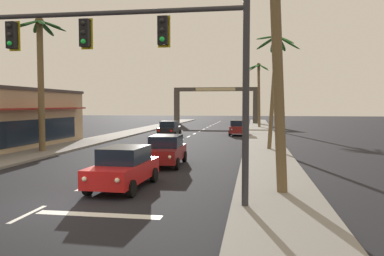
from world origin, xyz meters
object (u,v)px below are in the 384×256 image
(sedan_third_in_queue, at_px, (166,150))
(palm_left_second, at_px, (40,63))
(palm_right_farthest, at_px, (259,83))
(town_gateway_arch, at_px, (216,100))
(sedan_oncoming_far, at_px, (169,129))
(sedan_lead_at_stop_bar, at_px, (124,167))
(traffic_signal_mast, at_px, (137,49))
(sedan_parked_nearest_kerb, at_px, (238,128))
(palm_right_nearest, at_px, (276,27))
(palm_right_second, at_px, (275,63))

(sedan_third_in_queue, bearing_deg, palm_left_second, 157.68)
(palm_right_farthest, height_order, town_gateway_arch, palm_right_farthest)
(sedan_third_in_queue, distance_m, sedan_oncoming_far, 19.69)
(sedan_lead_at_stop_bar, bearing_deg, town_gateway_arch, 91.74)
(sedan_third_in_queue, xyz_separation_m, sedan_oncoming_far, (-4.03, 19.28, 0.00))
(traffic_signal_mast, bearing_deg, palm_left_second, 130.64)
(sedan_parked_nearest_kerb, bearing_deg, palm_left_second, -125.28)
(sedan_parked_nearest_kerb, xyz_separation_m, palm_right_nearest, (2.53, -28.95, 5.41))
(palm_left_second, bearing_deg, sedan_third_in_queue, -22.32)
(sedan_lead_at_stop_bar, height_order, palm_right_second, palm_right_second)
(palm_left_second, bearing_deg, town_gateway_arch, 80.12)
(palm_right_farthest, bearing_deg, town_gateway_arch, 122.63)
(sedan_parked_nearest_kerb, xyz_separation_m, town_gateway_arch, (-5.16, 26.72, 3.45))
(sedan_parked_nearest_kerb, bearing_deg, town_gateway_arch, 100.92)
(palm_right_second, bearing_deg, sedan_oncoming_far, 133.05)
(palm_right_farthest, bearing_deg, traffic_signal_mast, -95.56)
(sedan_lead_at_stop_bar, height_order, sedan_parked_nearest_kerb, same)
(palm_right_nearest, xyz_separation_m, palm_right_farthest, (-0.12, 43.84, 0.31))
(palm_left_second, bearing_deg, palm_right_second, 14.01)
(sedan_lead_at_stop_bar, distance_m, palm_right_farthest, 44.25)
(traffic_signal_mast, relative_size, sedan_parked_nearest_kerb, 2.43)
(palm_right_second, bearing_deg, sedan_third_in_queue, -128.16)
(sedan_lead_at_stop_bar, xyz_separation_m, palm_left_second, (-9.54, 10.20, 5.43))
(sedan_parked_nearest_kerb, relative_size, palm_left_second, 0.47)
(sedan_lead_at_stop_bar, distance_m, palm_left_second, 14.98)
(town_gateway_arch, bearing_deg, sedan_oncoming_far, -93.82)
(palm_right_nearest, distance_m, palm_right_farthest, 43.84)
(sedan_third_in_queue, xyz_separation_m, palm_right_second, (6.38, 8.12, 5.59))
(sedan_parked_nearest_kerb, relative_size, palm_right_nearest, 0.47)
(sedan_third_in_queue, bearing_deg, palm_right_farthest, 81.56)
(sedan_oncoming_far, bearing_deg, traffic_signal_mast, -79.69)
(sedan_third_in_queue, relative_size, palm_left_second, 0.47)
(sedan_lead_at_stop_bar, distance_m, sedan_parked_nearest_kerb, 28.80)
(sedan_third_in_queue, bearing_deg, sedan_lead_at_stop_bar, -93.31)
(traffic_signal_mast, xyz_separation_m, palm_left_second, (-10.95, 12.76, 1.05))
(palm_right_nearest, height_order, palm_right_second, palm_right_nearest)
(sedan_oncoming_far, xyz_separation_m, sedan_parked_nearest_kerb, (7.15, 3.18, 0.00))
(palm_right_farthest, bearing_deg, palm_right_nearest, -89.85)
(sedan_lead_at_stop_bar, height_order, sedan_oncoming_far, same)
(sedan_third_in_queue, xyz_separation_m, sedan_parked_nearest_kerb, (3.12, 22.46, 0.00))
(town_gateway_arch, bearing_deg, sedan_parked_nearest_kerb, -79.08)
(palm_right_farthest, bearing_deg, palm_right_second, -88.34)
(sedan_third_in_queue, bearing_deg, palm_right_nearest, -48.92)
(sedan_third_in_queue, relative_size, town_gateway_arch, 0.29)
(traffic_signal_mast, xyz_separation_m, palm_right_nearest, (4.60, 2.21, 1.03))
(palm_left_second, bearing_deg, palm_right_nearest, -34.15)
(traffic_signal_mast, height_order, sedan_oncoming_far, traffic_signal_mast)
(palm_left_second, xyz_separation_m, palm_right_nearest, (15.55, -10.55, -0.02))
(sedan_lead_at_stop_bar, xyz_separation_m, palm_right_second, (6.74, 14.26, 5.59))
(sedan_third_in_queue, relative_size, palm_right_second, 0.52)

